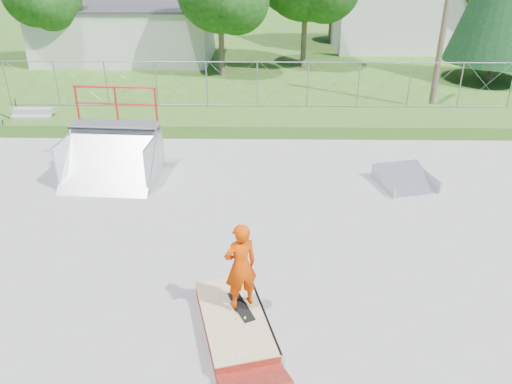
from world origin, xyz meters
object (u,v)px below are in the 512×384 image
grind_box (235,323)px  quarter_pipe (107,141)px  skater (241,269)px  flat_bank_ramp (406,179)px

grind_box → quarter_pipe: quarter_pipe is taller
quarter_pipe → skater: 7.37m
quarter_pipe → skater: (4.10, -6.12, -0.08)m
grind_box → skater: (0.12, 0.19, 1.06)m
grind_box → skater: size_ratio=1.50×
flat_bank_ramp → skater: (-4.56, -5.98, 1.01)m
grind_box → quarter_pipe: size_ratio=0.96×
quarter_pipe → grind_box: bearing=-54.1°
quarter_pipe → skater: bearing=-52.5°
quarter_pipe → flat_bank_ramp: (8.67, -0.13, -1.09)m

